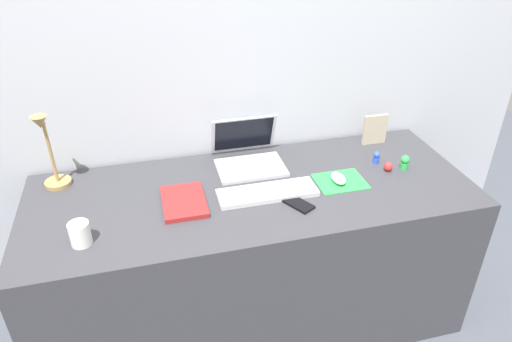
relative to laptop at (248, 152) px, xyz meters
The scene contains 15 objects.
ground_plane 0.83m from the laptop, 97.96° to the right, with size 6.00×6.00×0.00m, color #474C56.
back_wall 0.18m from the laptop, 100.84° to the left, with size 3.06×0.05×1.68m, color #B2B7C1.
desk 0.48m from the laptop, 97.96° to the right, with size 1.86×0.71×0.74m, color #38383D.
laptop is the anchor object (origin of this frame).
keyboard 0.28m from the laptop, 86.69° to the right, with size 0.41×0.13×0.02m, color silver.
mousepad 0.44m from the laptop, 37.08° to the right, with size 0.21×0.17×0.00m, color green.
mouse 0.43m from the laptop, 38.30° to the right, with size 0.06×0.10×0.03m, color silver.
cell_phone 0.40m from the laptop, 73.13° to the right, with size 0.06×0.13×0.01m, color black.
desk_lamp 0.83m from the laptop, behind, with size 0.11×0.14×0.34m.
notebook_pad 0.42m from the laptop, 141.46° to the right, with size 0.17×0.24×0.02m, color maroon.
picture_frame 0.65m from the laptop, ahead, with size 0.12×0.02×0.15m, color #B2A58C.
coffee_mug 0.82m from the laptop, 149.59° to the right, with size 0.07×0.07×0.09m, color white.
toy_figurine_red 0.63m from the laptop, 21.31° to the right, with size 0.04×0.04×0.04m, color red.
toy_figurine_blue 0.59m from the laptop, 14.57° to the right, with size 0.03×0.03×0.06m.
toy_figurine_green 0.71m from the laptop, 19.09° to the right, with size 0.04×0.04×0.07m.
Camera 1 is at (-0.40, -1.60, 1.82)m, focal length 33.01 mm.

